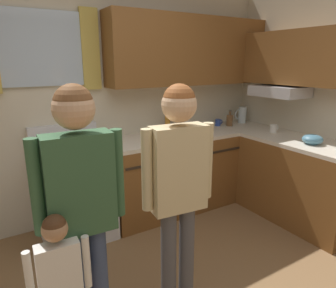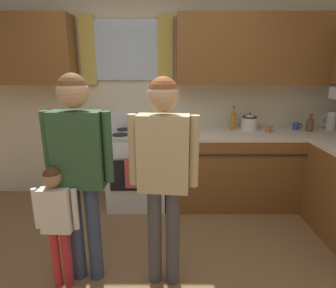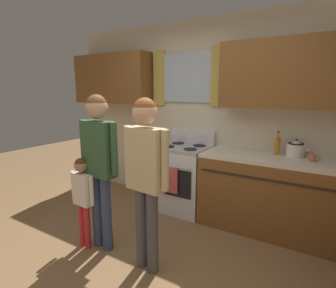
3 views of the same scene
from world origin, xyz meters
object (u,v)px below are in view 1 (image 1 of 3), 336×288
(stove_oven, at_px, (75,192))
(mixing_bowl, at_px, (312,140))
(water_pitcher, at_px, (242,115))
(small_child, at_px, (60,278))
(mug_ceramic_white, at_px, (274,128))
(cup_terracotta, at_px, (201,128))
(adult_in_plaid, at_px, (178,177))
(adult_holding_child, at_px, (81,194))
(bottle_squat_brown, at_px, (230,120))
(mug_cobalt_blue, at_px, (218,122))
(stovetop_kettle, at_px, (181,123))
(bottle_oil_amber, at_px, (168,123))

(stove_oven, xyz_separation_m, mixing_bowl, (2.15, -1.07, 0.48))
(water_pitcher, distance_m, small_child, 3.20)
(mug_ceramic_white, distance_m, cup_terracotta, 0.86)
(adult_in_plaid, relative_size, small_child, 1.63)
(cup_terracotta, height_order, small_child, same)
(stove_oven, xyz_separation_m, mug_ceramic_white, (2.24, -0.50, 0.48))
(stove_oven, distance_m, adult_holding_child, 1.43)
(water_pitcher, bearing_deg, small_child, -151.35)
(cup_terracotta, distance_m, mixing_bowl, 1.23)
(stove_oven, distance_m, mug_ceramic_white, 2.35)
(water_pitcher, height_order, adult_in_plaid, adult_in_plaid)
(bottle_squat_brown, height_order, cup_terracotta, bottle_squat_brown)
(mixing_bowl, bearing_deg, small_child, -172.77)
(mug_cobalt_blue, xyz_separation_m, adult_in_plaid, (-1.60, -1.49, 0.06))
(stovetop_kettle, height_order, small_child, stovetop_kettle)
(bottle_squat_brown, relative_size, mixing_bowl, 1.02)
(mug_ceramic_white, relative_size, cup_terracotta, 1.15)
(cup_terracotta, relative_size, adult_holding_child, 0.07)
(bottle_squat_brown, height_order, water_pitcher, water_pitcher)
(stove_oven, distance_m, cup_terracotta, 1.62)
(water_pitcher, distance_m, adult_holding_child, 2.98)
(stove_oven, height_order, mug_ceramic_white, stove_oven)
(mug_ceramic_white, relative_size, mixing_bowl, 0.62)
(bottle_oil_amber, bearing_deg, mug_ceramic_white, -30.99)
(bottle_oil_amber, distance_m, stovetop_kettle, 0.20)
(stove_oven, xyz_separation_m, adult_in_plaid, (0.34, -1.34, 0.53))
(water_pitcher, relative_size, mixing_bowl, 1.09)
(bottle_oil_amber, bearing_deg, mixing_bowl, -50.85)
(mug_ceramic_white, distance_m, adult_holding_child, 2.64)
(adult_holding_child, bearing_deg, mug_ceramic_white, 17.56)
(small_child, bearing_deg, stovetop_kettle, 40.53)
(stovetop_kettle, bearing_deg, mug_cobalt_blue, -0.63)
(bottle_squat_brown, distance_m, cup_terracotta, 0.51)
(water_pitcher, distance_m, adult_in_plaid, 2.48)
(bottle_squat_brown, bearing_deg, water_pitcher, 13.22)
(stove_oven, bearing_deg, water_pitcher, 3.08)
(mug_cobalt_blue, height_order, water_pitcher, water_pitcher)
(adult_holding_child, bearing_deg, small_child, -150.12)
(adult_holding_child, bearing_deg, water_pitcher, 28.57)
(stove_oven, height_order, adult_holding_child, adult_holding_child)
(bottle_squat_brown, distance_m, mug_ceramic_white, 0.59)
(mixing_bowl, bearing_deg, cup_terracotta, 119.08)
(adult_in_plaid, distance_m, small_child, 0.87)
(mug_cobalt_blue, bearing_deg, bottle_oil_amber, 179.87)
(bottle_oil_amber, distance_m, mug_cobalt_blue, 0.78)
(stovetop_kettle, relative_size, mixing_bowl, 1.36)
(stove_oven, xyz_separation_m, water_pitcher, (2.34, 0.13, 0.54))
(adult_in_plaid, bearing_deg, mixing_bowl, 8.67)
(bottle_oil_amber, relative_size, stovetop_kettle, 1.04)
(stove_oven, distance_m, mixing_bowl, 2.45)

